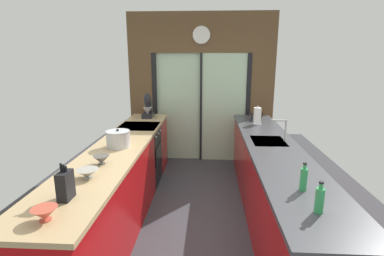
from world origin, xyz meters
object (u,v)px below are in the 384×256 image
stock_pot (118,139)px  paper_towel_roll (257,116)px  soap_bottle_far (304,179)px  kettle (255,115)px  mixing_bowl_near (45,214)px  stand_mixer (148,108)px  mixing_bowl_far (101,160)px  mixing_bowl_mid (87,173)px  soap_bottle_near (320,200)px  knife_block (65,185)px  oven_range (140,155)px

stock_pot → paper_towel_roll: paper_towel_roll is taller
stock_pot → soap_bottle_far: size_ratio=1.20×
stock_pot → kettle: size_ratio=1.08×
mixing_bowl_near → stand_mixer: size_ratio=0.39×
mixing_bowl_far → stand_mixer: size_ratio=0.37×
stock_pot → soap_bottle_far: 2.05m
mixing_bowl_far → stock_pot: size_ratio=0.57×
mixing_bowl_mid → paper_towel_roll: bearing=50.5°
mixing_bowl_far → stand_mixer: bearing=90.0°
soap_bottle_near → mixing_bowl_near: bearing=-173.6°
mixing_bowl_far → soap_bottle_far: soap_bottle_far is taller
mixing_bowl_far → kettle: bearing=49.5°
stand_mixer → kettle: 1.79m
knife_block → stand_mixer: 2.96m
soap_bottle_near → mixing_bowl_far: bearing=155.6°
mixing_bowl_near → stand_mixer: bearing=90.0°
mixing_bowl_mid → soap_bottle_far: (1.78, -0.13, 0.05)m
mixing_bowl_near → soap_bottle_far: 1.86m
oven_range → stand_mixer: stand_mixer is taller
oven_range → mixing_bowl_far: bearing=-89.3°
mixing_bowl_near → mixing_bowl_mid: (0.00, 0.67, -0.00)m
kettle → soap_bottle_near: size_ratio=1.13×
stand_mixer → soap_bottle_near: 3.53m
mixing_bowl_mid → soap_bottle_far: 1.79m
mixing_bowl_mid → oven_range: bearing=90.5°
soap_bottle_far → paper_towel_roll: bearing=90.0°
oven_range → mixing_bowl_mid: bearing=-89.5°
mixing_bowl_far → kettle: kettle is taller
mixing_bowl_near → mixing_bowl_far: mixing_bowl_near is taller
oven_range → soap_bottle_far: (1.80, -2.08, 0.56)m
mixing_bowl_near → knife_block: knife_block is taller
mixing_bowl_mid → soap_bottle_near: 1.84m
stand_mixer → stock_pot: (-0.00, -1.69, -0.06)m
oven_range → soap_bottle_far: bearing=-49.1°
mixing_bowl_mid → soap_bottle_near: (1.78, -0.47, 0.05)m
stand_mixer → stock_pot: bearing=-90.0°
soap_bottle_far → stock_pot: bearing=150.3°
kettle → mixing_bowl_near: bearing=-119.9°
mixing_bowl_mid → mixing_bowl_far: 0.34m
stand_mixer → mixing_bowl_far: bearing=-90.0°
mixing_bowl_near → stock_pot: bearing=90.0°
mixing_bowl_mid → stock_pot: 0.89m
mixing_bowl_near → mixing_bowl_far: (0.00, 1.01, -0.00)m
stand_mixer → knife_block: bearing=-90.0°
soap_bottle_near → stand_mixer: bearing=120.3°
stand_mixer → paper_towel_roll: (1.78, -0.41, -0.03)m
mixing_bowl_mid → soap_bottle_near: bearing=-14.9°
mixing_bowl_far → mixing_bowl_mid: bearing=-90.0°
stand_mixer → oven_range: bearing=-91.7°
oven_range → mixing_bowl_mid: (0.02, -1.95, 0.51)m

